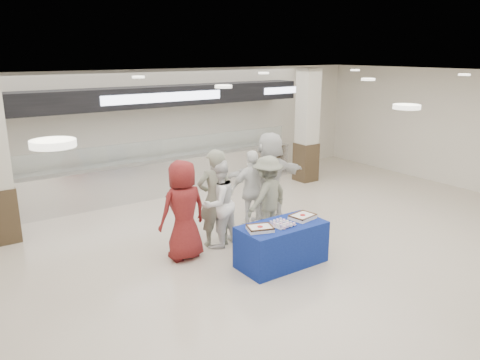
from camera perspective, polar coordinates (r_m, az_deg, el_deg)
ground at (r=8.37m, az=7.00°, el=-10.50°), size 14.00×14.00×0.00m
serving_line at (r=12.34m, az=-9.62°, el=3.58°), size 8.70×0.85×2.80m
column_right at (r=13.50m, az=8.18°, el=6.26°), size 0.55×0.55×3.20m
display_table at (r=8.30m, az=5.08°, el=-7.82°), size 1.55×0.79×0.75m
sheet_cake_left at (r=7.85m, az=2.46°, el=-5.87°), size 0.49×0.44×0.09m
sheet_cake_right at (r=8.45m, az=7.64°, el=-4.41°), size 0.48×0.40×0.09m
cupcake_tray at (r=8.10m, az=5.20°, el=-5.32°), size 0.43×0.34×0.06m
civilian_maroon at (r=8.39m, az=-6.94°, el=-3.69°), size 0.92×0.62×1.83m
soldier_a at (r=8.89m, az=-3.06°, el=-2.23°), size 0.77×0.59×1.90m
chef_tall at (r=8.89m, az=-2.75°, el=-2.86°), size 1.00×0.88×1.72m
chef_short at (r=9.72m, az=1.61°, el=-1.29°), size 1.07×0.69×1.70m
soldier_b at (r=9.41m, az=3.37°, el=-2.00°), size 1.19×0.86×1.66m
civilian_white at (r=10.19m, az=3.62°, el=0.35°), size 1.91×0.83×1.99m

